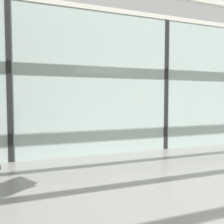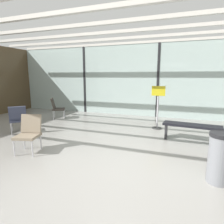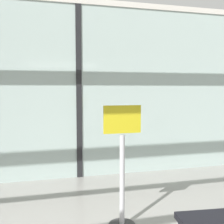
{
  "view_description": "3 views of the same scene",
  "coord_description": "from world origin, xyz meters",
  "px_view_note": "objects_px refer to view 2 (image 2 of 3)",
  "views": [
    {
      "loc": [
        -3.16,
        0.28,
        1.24
      ],
      "look_at": [
        -0.58,
        7.43,
        0.8
      ],
      "focal_mm": 37.26,
      "sensor_mm": 36.0,
      "label": 1
    },
    {
      "loc": [
        0.95,
        -3.17,
        1.76
      ],
      "look_at": [
        -1.14,
        2.58,
        0.6
      ],
      "focal_mm": 30.43,
      "sensor_mm": 36.0,
      "label": 2
    },
    {
      "loc": [
        -0.61,
        0.34,
        1.63
      ],
      "look_at": [
        1.13,
        7.17,
        1.01
      ],
      "focal_mm": 42.83,
      "sensor_mm": 36.0,
      "label": 3
    }
  ],
  "objects_px": {
    "parked_airplane": "(160,75)",
    "trash_bin": "(220,158)",
    "waiting_bench": "(192,128)",
    "lounge_chair_3": "(18,118)",
    "info_sign": "(158,109)",
    "lounge_chair_2": "(29,131)",
    "lounge_chair_1": "(56,107)"
  },
  "relations": [
    {
      "from": "lounge_chair_2",
      "to": "waiting_bench",
      "type": "distance_m",
      "value": 4.18
    },
    {
      "from": "trash_bin",
      "to": "info_sign",
      "type": "xyz_separation_m",
      "value": [
        -1.37,
        3.05,
        0.25
      ]
    },
    {
      "from": "lounge_chair_2",
      "to": "info_sign",
      "type": "relative_size",
      "value": 0.6
    },
    {
      "from": "lounge_chair_3",
      "to": "waiting_bench",
      "type": "height_order",
      "value": "lounge_chair_3"
    },
    {
      "from": "parked_airplane",
      "to": "lounge_chair_2",
      "type": "relative_size",
      "value": 13.47
    },
    {
      "from": "waiting_bench",
      "to": "parked_airplane",
      "type": "bearing_deg",
      "value": 108.56
    },
    {
      "from": "lounge_chair_2",
      "to": "lounge_chair_3",
      "type": "height_order",
      "value": "same"
    },
    {
      "from": "parked_airplane",
      "to": "lounge_chair_1",
      "type": "relative_size",
      "value": 13.47
    },
    {
      "from": "lounge_chair_2",
      "to": "lounge_chair_3",
      "type": "xyz_separation_m",
      "value": [
        -1.41,
        1.05,
        0.0
      ]
    },
    {
      "from": "lounge_chair_2",
      "to": "lounge_chair_3",
      "type": "bearing_deg",
      "value": 128.17
    },
    {
      "from": "trash_bin",
      "to": "info_sign",
      "type": "bearing_deg",
      "value": 114.13
    },
    {
      "from": "lounge_chair_1",
      "to": "waiting_bench",
      "type": "height_order",
      "value": "lounge_chair_1"
    },
    {
      "from": "parked_airplane",
      "to": "info_sign",
      "type": "xyz_separation_m",
      "value": [
        0.7,
        -6.82,
        -1.14
      ]
    },
    {
      "from": "waiting_bench",
      "to": "trash_bin",
      "type": "distance_m",
      "value": 2.11
    },
    {
      "from": "lounge_chair_2",
      "to": "info_sign",
      "type": "height_order",
      "value": "info_sign"
    },
    {
      "from": "lounge_chair_2",
      "to": "trash_bin",
      "type": "distance_m",
      "value": 3.95
    },
    {
      "from": "lounge_chair_2",
      "to": "waiting_bench",
      "type": "height_order",
      "value": "lounge_chair_2"
    },
    {
      "from": "lounge_chair_1",
      "to": "trash_bin",
      "type": "bearing_deg",
      "value": -150.52
    },
    {
      "from": "parked_airplane",
      "to": "lounge_chair_2",
      "type": "bearing_deg",
      "value": -100.78
    },
    {
      "from": "lounge_chair_1",
      "to": "lounge_chair_2",
      "type": "distance_m",
      "value": 3.56
    },
    {
      "from": "parked_airplane",
      "to": "trash_bin",
      "type": "distance_m",
      "value": 10.18
    },
    {
      "from": "waiting_bench",
      "to": "trash_bin",
      "type": "bearing_deg",
      "value": -74.87
    },
    {
      "from": "parked_airplane",
      "to": "waiting_bench",
      "type": "bearing_deg",
      "value": -77.44
    },
    {
      "from": "waiting_bench",
      "to": "info_sign",
      "type": "distance_m",
      "value": 1.45
    },
    {
      "from": "lounge_chair_3",
      "to": "trash_bin",
      "type": "distance_m",
      "value": 5.46
    },
    {
      "from": "waiting_bench",
      "to": "trash_bin",
      "type": "height_order",
      "value": "trash_bin"
    },
    {
      "from": "lounge_chair_2",
      "to": "info_sign",
      "type": "xyz_separation_m",
      "value": [
        2.58,
        3.06,
        0.18
      ]
    },
    {
      "from": "waiting_bench",
      "to": "lounge_chair_3",
      "type": "bearing_deg",
      "value": -162.26
    },
    {
      "from": "parked_airplane",
      "to": "lounge_chair_3",
      "type": "relative_size",
      "value": 13.47
    },
    {
      "from": "lounge_chair_2",
      "to": "trash_bin",
      "type": "xyz_separation_m",
      "value": [
        3.95,
        0.01,
        -0.06
      ]
    },
    {
      "from": "parked_airplane",
      "to": "info_sign",
      "type": "relative_size",
      "value": 8.14
    },
    {
      "from": "lounge_chair_3",
      "to": "parked_airplane",
      "type": "bearing_deg",
      "value": -155.17
    }
  ]
}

